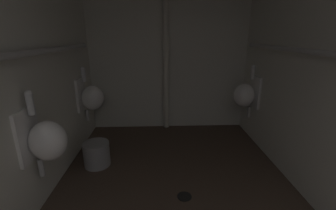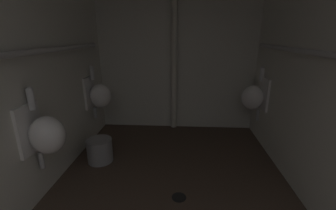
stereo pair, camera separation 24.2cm
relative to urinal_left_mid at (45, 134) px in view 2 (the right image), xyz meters
The scene contains 11 objects.
floor 1.30m from the urinal_left_mid, ahead, with size 2.57×3.75×0.08m, color #47382D.
wall_left 0.55m from the urinal_left_mid, 166.94° to the left, with size 0.06×3.75×2.40m, color silver.
wall_back 2.24m from the urinal_left_mid, 60.21° to the left, with size 2.57×0.06×2.40m, color silver.
urinal_left_mid is the anchor object (origin of this frame).
urinal_left_far 1.30m from the urinal_left_mid, 90.00° to the left, with size 0.32×0.30×0.76m.
urinal_right_mid 2.55m from the urinal_left_mid, 32.03° to the left, with size 0.32×0.30×0.76m.
supply_pipe_left 0.68m from the urinal_left_mid, 151.24° to the left, with size 0.06×2.97×0.06m.
supply_pipe_right 2.35m from the urinal_left_mid, ahead, with size 0.06×3.04×0.06m.
standpipe_back_wall 2.12m from the urinal_left_mid, 59.59° to the left, with size 0.09×0.09×2.35m, color beige.
floor_drain 1.35m from the urinal_left_mid, ahead, with size 0.14×0.14×0.01m, color black.
waste_bin 0.90m from the urinal_left_mid, 75.37° to the left, with size 0.30×0.30×0.29m, color gray.
Camera 2 is at (0.09, 0.07, 1.50)m, focal length 24.11 mm.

